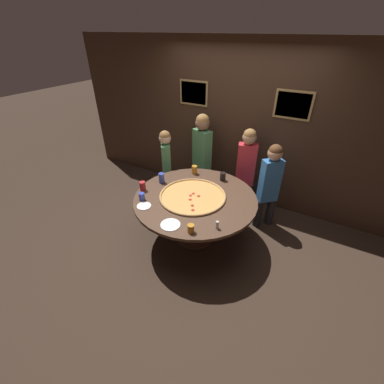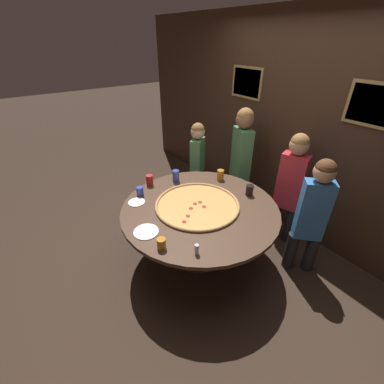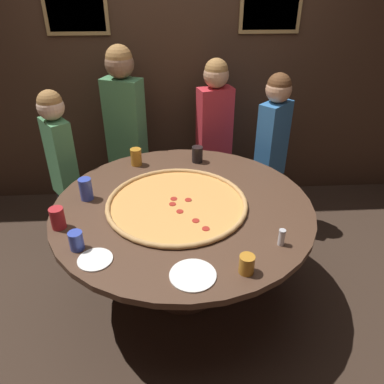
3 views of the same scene
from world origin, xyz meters
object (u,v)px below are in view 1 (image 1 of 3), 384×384
Objects in this scene: white_plate_near_front at (144,206)px; white_plate_right_side at (170,225)px; drink_cup_by_shaker at (223,176)px; diner_side_right at (246,166)px; dining_table at (195,204)px; drink_cup_near_right at (162,178)px; drink_cup_far_right at (142,197)px; diner_side_left at (202,153)px; drink_cup_beside_pizza at (191,229)px; drink_cup_front_edge at (195,170)px; diner_far_right at (270,182)px; diner_centre_back at (166,163)px; drink_cup_far_left at (143,186)px; giant_pizza at (193,196)px; condiment_shaker at (217,225)px.

white_plate_near_front is 0.52m from white_plate_right_side.
drink_cup_by_shaker is 0.67× the size of white_plate_near_front.
diner_side_right reaches higher than white_plate_near_front.
dining_table is 0.71m from white_plate_near_front.
dining_table is at bearing 56.83° from diner_side_right.
white_plate_near_front is (0.15, -0.61, -0.07)m from drink_cup_near_right.
drink_cup_near_right is at bearing 94.20° from drink_cup_far_right.
drink_cup_far_right is 0.07× the size of diner_side_left.
drink_cup_front_edge is at bearing 117.11° from drink_cup_beside_pizza.
drink_cup_by_shaker is 0.09× the size of diner_side_right.
diner_side_right is (0.91, 1.49, 0.01)m from drink_cup_far_right.
diner_side_left reaches higher than diner_side_right.
diner_far_right is at bearing 46.63° from white_plate_near_front.
diner_centre_back is (-0.30, 0.56, -0.07)m from drink_cup_near_right.
drink_cup_far_right is 1.12m from diner_centre_back.
white_plate_right_side is (0.36, -1.23, -0.06)m from drink_cup_front_edge.
white_plate_right_side is 0.17× the size of diner_side_right.
drink_cup_near_right is at bearing 170.67° from dining_table.
drink_cup_near_right is at bearing -16.22° from diner_far_right.
diner_centre_back reaches higher than white_plate_right_side.
white_plate_right_side is (0.61, -0.25, -0.05)m from drink_cup_far_right.
drink_cup_near_right reaches higher than drink_cup_far_left.
diner_side_left reaches higher than drink_cup_front_edge.
diner_side_right reaches higher than drink_cup_far_left.
drink_cup_near_right is 0.63× the size of white_plate_right_side.
drink_cup_by_shaker is at bearing 33.26° from drink_cup_near_right.
diner_far_right is 0.96× the size of diner_side_right.
diner_centre_back is at bearing 61.90° from diner_side_left.
drink_cup_by_shaker reaches higher than drink_cup_far_right.
drink_cup_far_left is 0.71× the size of white_plate_near_front.
diner_centre_back is (-0.88, 0.67, -0.01)m from giant_pizza.
diner_side_right reaches higher than drink_cup_near_right.
dining_table is 9.09× the size of white_plate_near_front.
drink_cup_far_right is (-0.88, 0.23, 0.00)m from drink_cup_beside_pizza.
drink_cup_far_left is 0.88m from white_plate_right_side.
diner_centre_back is at bearing 107.45° from drink_cup_far_right.
drink_cup_by_shaker is 1.16× the size of drink_cup_far_right.
drink_cup_front_edge is 0.49m from diner_side_left.
white_plate_near_front is at bearing -118.98° from drink_cup_by_shaker.
diner_centre_back reaches higher than condiment_shaker.
condiment_shaker is at bearing -40.05° from dining_table.
giant_pizza is at bearing 142.47° from condiment_shaker.
giant_pizza reaches higher than white_plate_near_front.
drink_cup_beside_pizza is 1.73m from diner_side_right.
diner_far_right is (1.51, 1.03, -0.04)m from drink_cup_far_left.
drink_cup_beside_pizza reaches higher than white_plate_right_side.
giant_pizza is at bearing -163.12° from diner_centre_back.
drink_cup_far_left is (-0.73, -0.21, 0.19)m from dining_table.
white_plate_right_side is at bearing -21.93° from drink_cup_far_right.
drink_cup_far_left reaches higher than condiment_shaker.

